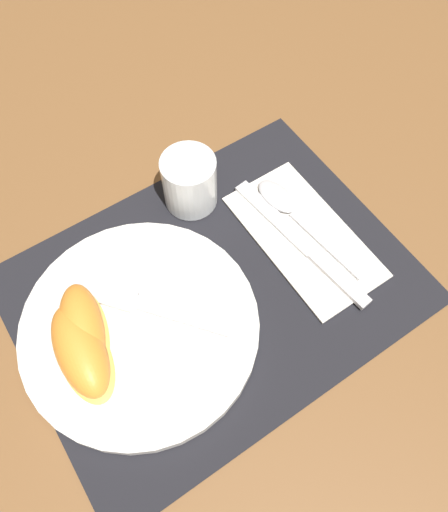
% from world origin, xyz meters
% --- Properties ---
extents(ground_plane, '(3.00, 3.00, 0.00)m').
position_xyz_m(ground_plane, '(0.00, 0.00, 0.00)').
color(ground_plane, brown).
extents(placemat, '(0.47, 0.35, 0.00)m').
position_xyz_m(placemat, '(0.00, 0.00, 0.00)').
color(placemat, black).
rests_on(placemat, ground_plane).
extents(plate, '(0.27, 0.27, 0.02)m').
position_xyz_m(plate, '(-0.10, -0.00, 0.01)').
color(plate, white).
rests_on(plate, placemat).
extents(juice_glass, '(0.07, 0.07, 0.08)m').
position_xyz_m(juice_glass, '(0.04, 0.12, 0.04)').
color(juice_glass, silver).
rests_on(juice_glass, placemat).
extents(napkin, '(0.11, 0.21, 0.00)m').
position_xyz_m(napkin, '(0.13, -0.01, 0.01)').
color(napkin, white).
rests_on(napkin, placemat).
extents(knife, '(0.04, 0.23, 0.01)m').
position_xyz_m(knife, '(0.12, -0.02, 0.01)').
color(knife, silver).
rests_on(knife, napkin).
extents(spoon, '(0.04, 0.19, 0.01)m').
position_xyz_m(spoon, '(0.14, 0.04, 0.01)').
color(spoon, silver).
rests_on(spoon, napkin).
extents(fork, '(0.13, 0.16, 0.00)m').
position_xyz_m(fork, '(-0.09, 0.02, 0.02)').
color(fork, silver).
rests_on(fork, plate).
extents(citrus_wedge_0, '(0.08, 0.13, 0.04)m').
position_xyz_m(citrus_wedge_0, '(-0.16, 0.02, 0.04)').
color(citrus_wedge_0, '#F7C656').
rests_on(citrus_wedge_0, plate).
extents(citrus_wedge_1, '(0.07, 0.12, 0.05)m').
position_xyz_m(citrus_wedge_1, '(-0.17, 0.00, 0.04)').
color(citrus_wedge_1, '#F7C656').
rests_on(citrus_wedge_1, plate).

